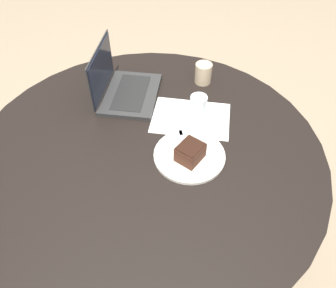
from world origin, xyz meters
The scene contains 9 objects.
ground_plane centered at (0.00, 0.00, 0.00)m, with size 12.00×12.00×0.00m, color gray.
dining_table centered at (0.00, 0.00, 0.61)m, with size 1.29×1.29×0.72m.
paper_document centered at (0.17, 0.15, 0.72)m, with size 0.34×0.27×0.00m.
plate centered at (0.15, -0.05, 0.73)m, with size 0.25×0.25×0.01m.
cake_slice centered at (0.15, -0.07, 0.76)m, with size 0.12×0.12×0.06m.
fork centered at (0.13, 0.00, 0.73)m, with size 0.04×0.17×0.00m.
coffee_glass centered at (0.24, 0.40, 0.77)m, with size 0.07×0.07×0.09m.
water_glass centered at (0.20, 0.16, 0.77)m, with size 0.07×0.07×0.10m.
laptop centered at (-0.11, 0.31, 0.76)m, with size 0.27×0.33×0.22m.
Camera 1 is at (0.06, -0.82, 1.60)m, focal length 35.00 mm.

